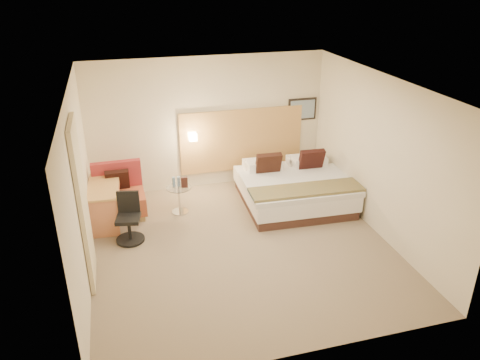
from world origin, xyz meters
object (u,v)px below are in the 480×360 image
object	(u,v)px
bed	(293,188)
side_table	(179,198)
lounge_chair	(119,195)
desk	(105,193)
desk_chair	(129,222)

from	to	relation	value
bed	side_table	size ratio (longest dim) A/B	4.04
lounge_chair	desk	bearing A→B (deg)	-133.32
desk	desk_chair	size ratio (longest dim) A/B	1.42
bed	desk_chair	distance (m)	3.21
lounge_chair	side_table	bearing A→B (deg)	-12.60
lounge_chair	side_table	distance (m)	1.11
side_table	lounge_chair	bearing A→B (deg)	167.40
lounge_chair	desk_chair	size ratio (longest dim) A/B	1.13
side_table	desk_chair	bearing A→B (deg)	-142.09
side_table	desk	world-z (taller)	desk
desk_chair	side_table	bearing A→B (deg)	37.91
bed	lounge_chair	world-z (taller)	bed
side_table	desk_chair	world-z (taller)	desk_chair
desk_chair	bed	bearing A→B (deg)	10.03
lounge_chair	desk_chair	bearing A→B (deg)	-83.09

